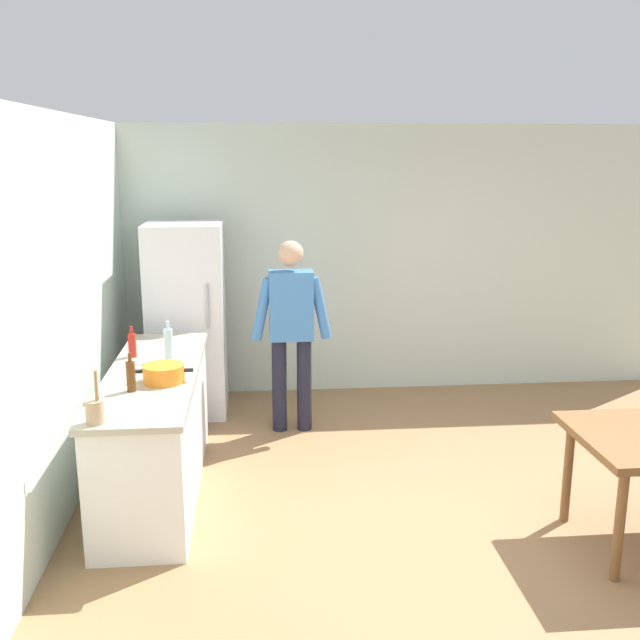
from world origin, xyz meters
The scene contains 11 objects.
ground_plane centered at (0.00, 0.00, 0.00)m, with size 14.00×14.00×0.00m, color #936D47.
wall_back centered at (0.00, 3.00, 1.35)m, with size 6.40×0.12×2.70m, color silver.
wall_left centered at (-2.60, 0.20, 1.35)m, with size 0.12×5.60×2.70m, color silver.
kitchen_counter centered at (-2.00, 0.80, 0.45)m, with size 0.64×2.20×0.90m.
refrigerator centered at (-1.90, 2.40, 0.90)m, with size 0.70×0.67×1.80m.
person centered at (-0.95, 1.85, 0.98)m, with size 0.70×0.22×1.70m.
cooking_pot centered at (-1.89, 0.55, 0.96)m, with size 0.40×0.28×0.12m.
utensil_jar centered at (-2.19, -0.20, 0.98)m, with size 0.11×0.11×0.32m.
bottle_beer_brown centered at (-2.08, 0.37, 1.01)m, with size 0.06×0.06×0.26m.
bottle_water_clear centered at (-1.91, 1.09, 1.03)m, with size 0.07×0.07×0.30m.
bottle_sauce_red centered at (-2.20, 1.19, 1.00)m, with size 0.06×0.06×0.24m.
Camera 1 is at (-1.24, -4.22, 2.44)m, focal length 40.43 mm.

